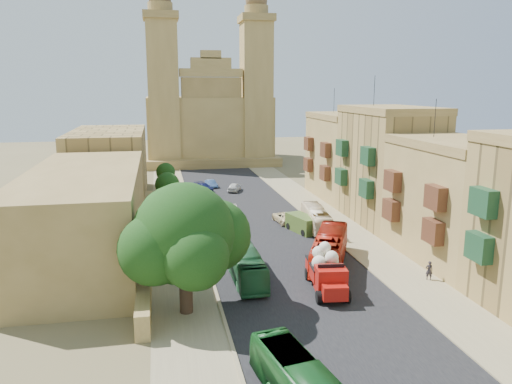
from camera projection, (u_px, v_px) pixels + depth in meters
name	position (u px, v px, depth m)	size (l,w,h in m)	color
ground	(330.00, 325.00, 34.07)	(260.00, 260.00, 0.00)	brown
road_surface	(250.00, 217.00, 62.87)	(14.00, 140.00, 0.01)	black
sidewalk_east	(322.00, 213.00, 64.68)	(5.00, 140.00, 0.01)	#8B7D5B
sidewalk_west	(174.00, 220.00, 61.06)	(5.00, 140.00, 0.01)	#8B7D5B
kerb_east	(303.00, 214.00, 64.19)	(0.25, 140.00, 0.12)	#8B7D5B
kerb_west	(194.00, 219.00, 61.52)	(0.25, 140.00, 0.12)	#8B7D5B
townhouse_b	(455.00, 200.00, 46.51)	(9.00, 14.00, 14.90)	olive
townhouse_c	(388.00, 165.00, 59.70)	(9.00, 14.00, 17.40)	#9E8147
townhouse_d	(345.00, 156.00, 73.29)	(9.00, 14.00, 15.90)	olive
west_wall	(147.00, 238.00, 50.70)	(1.00, 40.00, 1.80)	olive
west_building_low	(86.00, 214.00, 47.06)	(10.00, 28.00, 8.40)	olive
west_building_mid	(109.00, 165.00, 71.86)	(10.00, 22.00, 10.00)	#9E8147
church	(209.00, 118.00, 107.60)	(28.00, 22.50, 36.30)	olive
ficus_tree	(185.00, 237.00, 34.97)	(9.53, 8.77, 9.53)	#332419
street_tree_a	(174.00, 242.00, 43.11)	(2.74, 2.74, 4.22)	#332419
street_tree_b	(170.00, 208.00, 54.57)	(2.99, 2.99, 4.60)	#332419
street_tree_c	(167.00, 185.00, 66.04)	(3.26, 3.26, 5.01)	#332419
street_tree_d	(166.00, 172.00, 77.63)	(2.95, 2.95, 4.53)	#332419
red_truck	(327.00, 271.00, 39.64)	(3.23, 6.66, 3.75)	#AE140D
olive_pickup	(303.00, 224.00, 56.15)	(3.14, 4.85, 1.85)	#445D23
bus_green_north	(245.00, 264.00, 42.17)	(2.25, 9.61, 2.68)	#225E32
bus_red_east	(330.00, 249.00, 45.58)	(2.53, 10.83, 3.02)	#9C180B
bus_cream_east	(316.00, 218.00, 57.35)	(2.09, 8.92, 2.48)	#FEE8BF
car_blue_a	(240.00, 260.00, 45.21)	(1.48, 3.68, 1.25)	#4274CC
car_white_a	(231.00, 211.00, 62.83)	(1.51, 4.34, 1.43)	white
car_cream	(285.00, 217.00, 60.05)	(2.15, 4.66, 1.29)	beige
car_dkblue	(204.00, 187.00, 78.53)	(1.69, 4.15, 1.20)	#131A4D
car_white_b	(234.00, 187.00, 78.19)	(1.58, 3.93, 1.34)	silver
car_blue_b	(211.00, 184.00, 81.52)	(1.23, 3.52, 1.16)	#3C609A
pedestrian_a	(429.00, 270.00, 42.05)	(0.60, 0.39, 1.64)	#25212A
pedestrian_c	(340.00, 233.00, 52.63)	(0.99, 0.41, 1.70)	#333339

